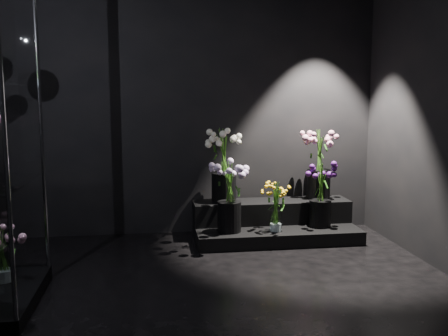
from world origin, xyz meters
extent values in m
plane|color=black|center=(0.00, 0.00, 0.00)|extent=(4.00, 4.00, 0.00)
plane|color=black|center=(0.00, 2.00, 1.40)|extent=(4.00, 0.00, 4.00)
plane|color=black|center=(0.00, -2.00, 1.40)|extent=(4.00, 0.00, 4.00)
cube|color=black|center=(0.81, 1.57, 0.07)|extent=(1.71, 0.76, 0.14)
cube|color=black|center=(0.81, 1.76, 0.26)|extent=(1.71, 0.38, 0.24)
cylinder|color=white|center=(0.76, 1.38, 0.25)|extent=(0.13, 0.13, 0.22)
cylinder|color=black|center=(0.28, 1.43, 0.30)|extent=(0.24, 0.24, 0.31)
cylinder|color=black|center=(1.27, 1.50, 0.28)|extent=(0.23, 0.23, 0.28)
cylinder|color=black|center=(0.28, 1.77, 0.54)|extent=(0.27, 0.27, 0.32)
cylinder|color=black|center=(1.34, 1.77, 0.55)|extent=(0.26, 0.26, 0.33)
cylinder|color=white|center=(-1.63, 0.40, 0.24)|extent=(0.15, 0.15, 0.26)
camera|label=1|loc=(-0.48, -3.47, 1.52)|focal=40.00mm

